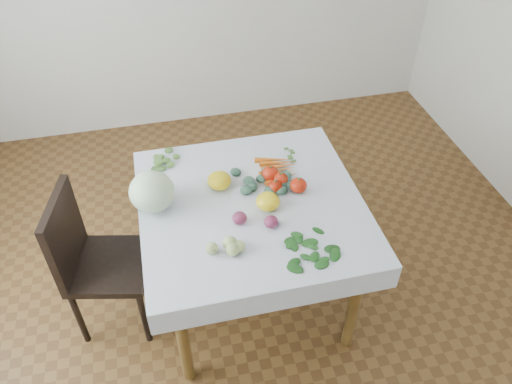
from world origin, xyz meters
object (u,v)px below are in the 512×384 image
table (251,217)px  carrot_bunch (279,168)px  chair (91,256)px  cabbage (152,192)px  heirloom_back (219,181)px

table → carrot_bunch: bearing=47.0°
chair → cabbage: cabbage is taller
table → carrot_bunch: carrot_bunch is taller
table → carrot_bunch: (0.20, 0.22, 0.12)m
table → cabbage: 0.53m
table → heirloom_back: (-0.14, 0.16, 0.15)m
table → heirloom_back: size_ratio=7.96×
cabbage → heirloom_back: cabbage is taller
table → chair: size_ratio=1.12×
cabbage → carrot_bunch: size_ratio=0.94×
table → carrot_bunch: 0.32m
chair → heirloom_back: 0.77m
table → heirloom_back: heirloom_back is taller
carrot_bunch → table: bearing=-133.0°
chair → cabbage: size_ratio=3.99×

